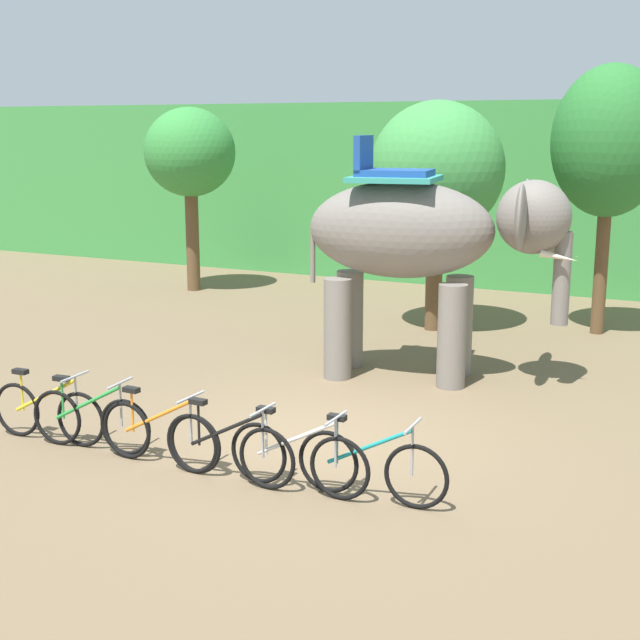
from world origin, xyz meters
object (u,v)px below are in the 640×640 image
elephant (422,240)px  bike_teal (371,466)px  bike_white (298,458)px  bike_green (90,420)px  tree_left (190,154)px  tree_far_right (437,171)px  bike_yellow (48,412)px  tree_far_left (610,143)px  bike_black (228,448)px  bike_orange (160,434)px

elephant → bike_teal: (1.14, -4.71, -1.82)m
bike_white → bike_green: bearing=179.8°
tree_left → bike_teal: 13.28m
tree_far_right → bike_yellow: 8.92m
tree_far_right → bike_green: tree_far_right is taller
bike_yellow → bike_white: same height
tree_far_left → bike_green: (-4.61, -9.25, -3.23)m
tree_left → bike_teal: size_ratio=2.56×
bike_black → bike_white: size_ratio=1.00×
tree_left → bike_teal: bearing=-47.9°
tree_left → bike_black: bearing=-54.3°
tree_far_right → tree_left: bearing=167.0°
tree_far_right → bike_black: size_ratio=2.58×
tree_far_right → bike_black: bearing=-87.2°
tree_far_left → bike_white: size_ratio=2.95×
bike_white → tree_left: bearing=129.0°
tree_left → bike_green: 11.31m
tree_left → bike_yellow: (4.33, -9.71, -2.89)m
elephant → bike_orange: (-1.47, -4.88, -1.82)m
elephant → bike_orange: size_ratio=2.48×
elephant → bike_white: 5.17m
bike_yellow → bike_green: size_ratio=1.00×
tree_far_left → bike_teal: 9.74m
bike_green → bike_teal: same height
bike_black → bike_white: bearing=5.7°
bike_yellow → bike_teal: 4.37m
bike_teal → tree_left: bearing=132.1°
bike_green → bike_teal: (3.69, 0.11, 0.00)m
bike_teal → bike_black: bearing=-173.0°
tree_far_left → elephant: bearing=-115.0°
bike_black → tree_far_right: bearing=92.8°
bike_green → bike_white: same height
tree_far_right → bike_green: (-1.64, -8.18, -2.71)m
bike_black → bike_teal: size_ratio=1.00×
tree_far_right → bike_white: size_ratio=2.58×
tree_far_right → bike_teal: tree_far_right is taller
bike_yellow → tree_far_right: bearing=74.1°
bike_orange → bike_teal: (2.61, 0.16, 0.00)m
bike_white → bike_teal: bearing=8.4°
tree_far_left → bike_black: size_ratio=2.95×
tree_far_right → bike_black: tree_far_right is taller
bike_green → bike_yellow: bearing=179.5°
bike_yellow → bike_teal: (4.37, 0.10, 0.00)m
tree_far_right → bike_yellow: (-2.33, -8.17, -2.71)m
tree_far_left → bike_orange: bearing=-110.8°
bike_green → bike_teal: 3.69m
bike_black → tree_left: bearing=125.7°
tree_far_left → bike_white: (-1.73, -9.26, -3.23)m
elephant → bike_white: elephant is taller
bike_yellow → tree_left: bearing=114.0°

